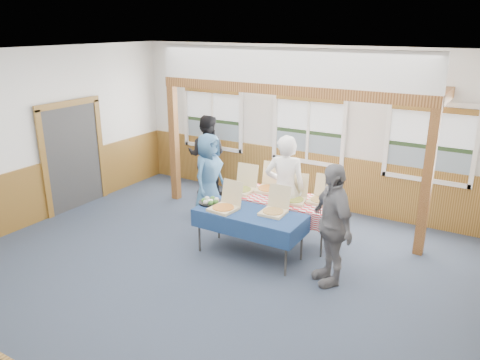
% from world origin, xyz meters
% --- Properties ---
extents(floor, '(8.00, 8.00, 0.00)m').
position_xyz_m(floor, '(0.00, 0.00, 0.00)').
color(floor, '#2B3846').
rests_on(floor, ground).
extents(ceiling, '(8.00, 8.00, 0.00)m').
position_xyz_m(ceiling, '(0.00, 0.00, 3.20)').
color(ceiling, white).
rests_on(ceiling, wall_back).
extents(wall_back, '(8.00, 0.00, 8.00)m').
position_xyz_m(wall_back, '(0.00, 3.50, 1.60)').
color(wall_back, silver).
rests_on(wall_back, floor).
extents(wall_left, '(0.00, 8.00, 8.00)m').
position_xyz_m(wall_left, '(-4.00, 0.00, 1.60)').
color(wall_left, silver).
rests_on(wall_left, floor).
extents(wainscot_back, '(7.98, 0.05, 1.10)m').
position_xyz_m(wainscot_back, '(0.00, 3.48, 0.55)').
color(wainscot_back, brown).
rests_on(wainscot_back, floor).
extents(wainscot_left, '(0.05, 6.98, 1.10)m').
position_xyz_m(wainscot_left, '(-3.98, 0.00, 0.55)').
color(wainscot_left, brown).
rests_on(wainscot_left, floor).
extents(cased_opening, '(0.06, 1.30, 2.10)m').
position_xyz_m(cased_opening, '(-3.96, 0.90, 1.05)').
color(cased_opening, '#313131').
rests_on(cased_opening, wall_left).
extents(window_left, '(1.56, 0.10, 1.46)m').
position_xyz_m(window_left, '(-2.30, 3.46, 1.68)').
color(window_left, white).
rests_on(window_left, wall_back).
extents(window_mid, '(1.56, 0.10, 1.46)m').
position_xyz_m(window_mid, '(0.00, 3.46, 1.68)').
color(window_mid, white).
rests_on(window_mid, wall_back).
extents(window_right, '(1.56, 0.10, 1.46)m').
position_xyz_m(window_right, '(2.30, 3.46, 1.68)').
color(window_right, white).
rests_on(window_right, wall_back).
extents(post_left, '(0.15, 0.15, 2.40)m').
position_xyz_m(post_left, '(-2.50, 2.30, 1.20)').
color(post_left, '#532D12').
rests_on(post_left, floor).
extents(post_right, '(0.15, 0.15, 2.40)m').
position_xyz_m(post_right, '(2.50, 2.30, 1.20)').
color(post_right, '#532D12').
rests_on(post_right, floor).
extents(cross_beam, '(5.15, 0.18, 0.18)m').
position_xyz_m(cross_beam, '(0.00, 2.30, 2.49)').
color(cross_beam, '#532D12').
rests_on(cross_beam, post_left).
extents(table_left, '(1.80, 0.90, 0.76)m').
position_xyz_m(table_left, '(0.16, 0.81, 0.70)').
color(table_left, '#313131').
rests_on(table_left, floor).
extents(table_right, '(1.93, 0.91, 0.76)m').
position_xyz_m(table_right, '(0.31, 1.69, 0.70)').
color(table_right, '#313131').
rests_on(table_right, floor).
extents(pizza_box_a, '(0.44, 0.52, 0.43)m').
position_xyz_m(pizza_box_a, '(-0.23, 0.71, 0.82)').
color(pizza_box_a, beige).
rests_on(pizza_box_a, table_left).
extents(pizza_box_b, '(0.38, 0.46, 0.40)m').
position_xyz_m(pizza_box_b, '(0.51, 0.98, 0.82)').
color(pizza_box_b, beige).
rests_on(pizza_box_b, table_left).
extents(pizza_box_c, '(0.43, 0.52, 0.45)m').
position_xyz_m(pizza_box_c, '(-0.44, 1.59, 0.82)').
color(pizza_box_c, beige).
rests_on(pizza_box_c, table_right).
extents(pizza_box_d, '(0.48, 0.56, 0.46)m').
position_xyz_m(pizza_box_d, '(-0.04, 1.88, 0.83)').
color(pizza_box_d, beige).
rests_on(pizza_box_d, table_right).
extents(pizza_box_e, '(0.48, 0.55, 0.43)m').
position_xyz_m(pizza_box_e, '(0.56, 1.61, 0.82)').
color(pizza_box_e, beige).
rests_on(pizza_box_e, table_right).
extents(pizza_box_f, '(0.40, 0.48, 0.42)m').
position_xyz_m(pizza_box_f, '(0.96, 1.83, 0.82)').
color(pizza_box_f, beige).
rests_on(pizza_box_f, table_right).
extents(veggie_tray, '(0.39, 0.39, 0.09)m').
position_xyz_m(veggie_tray, '(-0.59, 0.81, 0.79)').
color(veggie_tray, black).
rests_on(veggie_tray, table_left).
extents(drink_glass, '(0.07, 0.07, 0.15)m').
position_xyz_m(drink_glass, '(1.16, 1.44, 0.83)').
color(drink_glass, brown).
rests_on(drink_glass, table_right).
extents(woman_white, '(0.80, 0.68, 1.87)m').
position_xyz_m(woman_white, '(0.38, 1.63, 0.93)').
color(woman_white, white).
rests_on(woman_white, floor).
extents(woman_black, '(1.02, 0.89, 1.76)m').
position_xyz_m(woman_black, '(-2.08, 2.87, 0.88)').
color(woman_black, black).
rests_on(woman_black, floor).
extents(man_blue, '(0.53, 0.80, 1.63)m').
position_xyz_m(man_blue, '(-1.39, 1.94, 0.81)').
color(man_blue, '#38638D').
rests_on(man_blue, floor).
extents(person_grey, '(1.05, 1.05, 1.79)m').
position_xyz_m(person_grey, '(1.54, 0.72, 0.90)').
color(person_grey, slate).
rests_on(person_grey, floor).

